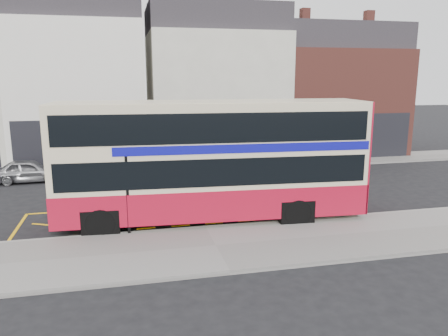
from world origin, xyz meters
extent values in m
plane|color=black|center=(0.00, 0.00, 0.00)|extent=(120.00, 120.00, 0.00)
cube|color=gray|center=(0.00, -2.30, 0.07)|extent=(40.00, 4.00, 0.15)
cube|color=gray|center=(0.00, -0.38, 0.07)|extent=(40.00, 0.15, 0.15)
cube|color=gray|center=(0.00, 11.00, 0.07)|extent=(50.00, 3.00, 0.15)
cube|color=white|center=(-5.50, 15.00, 4.50)|extent=(8.00, 8.00, 9.00)
cube|color=#28262B|center=(-5.50, 15.00, 9.90)|extent=(8.00, 7.20, 1.80)
cube|color=black|center=(-5.50, 11.02, 1.60)|extent=(7.36, 0.06, 3.20)
cube|color=black|center=(-5.50, 11.04, 1.40)|extent=(5.60, 0.04, 2.00)
cube|color=silver|center=(3.50, 15.00, 4.25)|extent=(9.00, 8.00, 8.50)
cube|color=#28262B|center=(3.50, 15.00, 9.40)|extent=(9.00, 7.20, 1.80)
cube|color=brown|center=(5.75, 14.00, 10.70)|extent=(0.60, 0.60, 1.20)
cube|color=#157840|center=(3.50, 11.02, 1.60)|extent=(8.28, 0.06, 3.20)
cube|color=black|center=(3.50, 11.04, 1.40)|extent=(6.30, 0.04, 2.00)
cube|color=brown|center=(12.50, 15.00, 3.75)|extent=(9.00, 8.00, 7.50)
cube|color=#28262B|center=(12.50, 15.00, 8.40)|extent=(9.00, 7.20, 1.80)
cube|color=brown|center=(9.80, 14.00, 9.70)|extent=(0.60, 0.60, 1.20)
cube|color=brown|center=(14.75, 14.00, 9.70)|extent=(0.60, 0.60, 1.20)
cube|color=black|center=(12.50, 11.02, 1.60)|extent=(8.28, 0.06, 3.20)
cube|color=black|center=(12.50, 11.04, 1.40)|extent=(6.30, 0.04, 2.00)
cube|color=beige|center=(0.48, 0.67, 2.57)|extent=(12.06, 3.44, 4.39)
cube|color=#A80D26|center=(0.48, 0.67, 0.97)|extent=(12.10, 3.48, 1.19)
cube|color=#A80D26|center=(6.41, 0.31, 2.57)|extent=(0.23, 2.75, 4.39)
cube|color=black|center=(0.48, 0.67, 2.27)|extent=(11.59, 3.47, 1.03)
cube|color=black|center=(0.48, 0.67, 3.90)|extent=(11.59, 3.47, 1.08)
cube|color=#0D0D95|center=(1.56, 0.61, 3.14)|extent=(9.68, 3.34, 0.32)
cube|color=black|center=(-5.44, 1.04, 2.00)|extent=(0.21, 2.49, 1.73)
cube|color=black|center=(-5.44, 1.04, 3.90)|extent=(0.21, 2.49, 1.08)
cube|color=black|center=(-5.43, 1.04, 3.03)|extent=(0.17, 1.89, 0.38)
cube|color=beige|center=(0.48, 0.67, 4.71)|extent=(12.05, 3.33, 0.13)
cylinder|color=black|center=(-3.81, -0.30, 0.54)|extent=(1.10, 0.37, 1.08)
cylinder|color=black|center=(-3.66, 2.17, 0.54)|extent=(1.10, 0.37, 1.08)
cylinder|color=black|center=(3.54, -0.75, 0.54)|extent=(1.10, 0.37, 1.08)
cylinder|color=black|center=(3.69, 1.71, 0.54)|extent=(1.10, 0.37, 1.08)
cube|color=black|center=(-2.82, -0.45, 1.62)|extent=(0.10, 0.10, 2.94)
cube|color=white|center=(-2.53, -0.42, 2.79)|extent=(0.53, 0.08, 0.43)
cube|color=white|center=(-2.82, -0.39, 2.01)|extent=(0.34, 0.06, 0.49)
imported|color=#9A9A9E|center=(-8.02, 9.28, 0.63)|extent=(3.78, 1.66, 1.26)
imported|color=#454A4E|center=(-0.35, 9.30, 0.68)|extent=(4.19, 1.60, 1.36)
imported|color=white|center=(7.19, 9.28, 0.69)|extent=(5.05, 3.00, 1.37)
cylinder|color=#2D2314|center=(6.54, 10.79, 0.94)|extent=(0.24, 0.24, 1.87)
camera|label=1|loc=(-2.82, -15.82, 5.74)|focal=35.00mm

